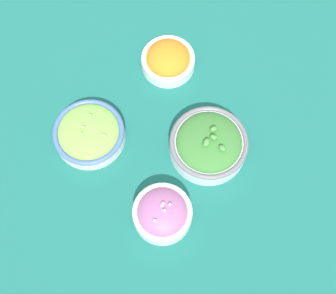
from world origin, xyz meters
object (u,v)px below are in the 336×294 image
bowl_lettuce (89,133)px  bowl_red_onion (162,213)px  bowl_broccoli (209,144)px  bowl_carrots (168,60)px

bowl_lettuce → bowl_red_onion: (-0.26, -0.01, 0.01)m
bowl_broccoli → bowl_carrots: (0.24, -0.08, -0.01)m
bowl_red_onion → bowl_broccoli: (0.06, -0.19, -0.00)m
bowl_lettuce → bowl_broccoli: bearing=-136.5°
bowl_red_onion → bowl_broccoli: bowl_broccoli is taller
bowl_red_onion → bowl_lettuce: bearing=1.8°
bowl_broccoli → bowl_red_onion: bearing=106.8°
bowl_lettuce → bowl_carrots: (0.03, -0.27, 0.00)m
bowl_broccoli → bowl_lettuce: bearing=43.5°
bowl_red_onion → bowl_broccoli: 0.19m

